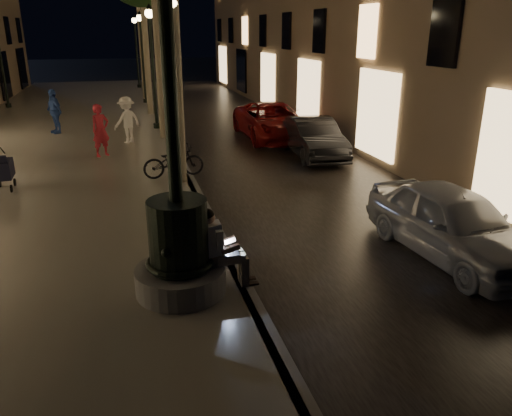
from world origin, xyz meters
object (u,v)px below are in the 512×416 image
object	(u,v)px
lamp_curb_b	(152,52)
lamp_curb_a	(174,65)
pedestrian_white	(127,120)
pedestrian_blue	(54,111)
seated_man_laptop	(219,246)
bicycle	(174,161)
lamp_curb_d	(136,42)
car_front	(453,223)
fountain_lamppost	(178,231)
lamp_curb_c	(142,46)
stroller	(3,170)
car_third	(273,121)
car_second	(313,138)
pedestrian_red	(101,130)

from	to	relation	value
lamp_curb_b	lamp_curb_a	bearing A→B (deg)	-90.00
pedestrian_white	pedestrian_blue	distance (m)	3.72
seated_man_laptop	bicycle	xyz separation A→B (m)	(-0.01, 6.49, -0.26)
seated_man_laptop	lamp_curb_d	size ratio (longest dim) A/B	0.28
seated_man_laptop	car_front	xyz separation A→B (m)	(4.50, 0.40, -0.23)
seated_man_laptop	lamp_curb_d	bearing A→B (deg)	89.83
fountain_lamppost	lamp_curb_c	size ratio (longest dim) A/B	1.08
lamp_curb_b	fountain_lamppost	bearing A→B (deg)	-92.86
bicycle	stroller	bearing A→B (deg)	83.89
lamp_curb_b	car_front	xyz separation A→B (m)	(4.41, -13.60, -2.56)
car_third	pedestrian_white	world-z (taller)	pedestrian_white
lamp_curb_d	car_second	bearing A→B (deg)	-77.51
lamp_curb_d	car_second	world-z (taller)	lamp_curb_d
lamp_curb_c	pedestrian_red	xyz separation A→B (m)	(-2.07, -12.46, -2.20)
car_second	pedestrian_blue	world-z (taller)	pedestrian_blue
stroller	car_second	world-z (taller)	car_second
fountain_lamppost	seated_man_laptop	xyz separation A→B (m)	(0.61, 0.00, -0.31)
car_front	car_second	xyz separation A→B (m)	(0.36, 8.05, -0.03)
fountain_lamppost	stroller	xyz separation A→B (m)	(-3.69, 6.41, -0.48)
lamp_curb_b	car_third	xyz separation A→B (m)	(4.30, -2.38, -2.55)
lamp_curb_b	lamp_curb_c	xyz separation A→B (m)	(0.00, 8.00, 0.00)
pedestrian_red	pedestrian_blue	bearing A→B (deg)	80.44
car_front	pedestrian_red	world-z (taller)	pedestrian_red
lamp_curb_b	seated_man_laptop	bearing A→B (deg)	-90.36
fountain_lamppost	lamp_curb_d	distance (m)	30.08
fountain_lamppost	bicycle	xyz separation A→B (m)	(0.60, 6.49, -0.57)
bicycle	car_front	bearing A→B (deg)	-150.67
lamp_curb_b	pedestrian_white	bearing A→B (deg)	-115.01
car_third	fountain_lamppost	bearing A→B (deg)	-112.99
pedestrian_red	car_second	bearing A→B (deg)	-41.18
pedestrian_blue	fountain_lamppost	bearing A→B (deg)	-19.59
bicycle	pedestrian_red	bearing A→B (deg)	25.59
seated_man_laptop	fountain_lamppost	bearing A→B (deg)	180.00
stroller	bicycle	size ratio (longest dim) A/B	0.63
lamp_curb_b	car_second	world-z (taller)	lamp_curb_b
pedestrian_white	bicycle	world-z (taller)	pedestrian_white
car_third	pedestrian_white	xyz separation A→B (m)	(-5.51, -0.20, 0.33)
car_third	pedestrian_blue	world-z (taller)	pedestrian_blue
fountain_lamppost	lamp_curb_b	world-z (taller)	fountain_lamppost
fountain_lamppost	seated_man_laptop	world-z (taller)	fountain_lamppost
fountain_lamppost	pedestrian_white	world-z (taller)	fountain_lamppost
lamp_curb_d	pedestrian_white	world-z (taller)	lamp_curb_d
car_front	pedestrian_blue	size ratio (longest dim) A/B	2.31
seated_man_laptop	pedestrian_blue	xyz separation A→B (m)	(-3.82, 13.97, 0.15)
car_second	pedestrian_red	distance (m)	6.94
car_front	fountain_lamppost	bearing A→B (deg)	-179.80
seated_man_laptop	car_second	distance (m)	9.76
car_front	pedestrian_red	size ratio (longest dim) A/B	2.37
lamp_curb_a	pedestrian_blue	bearing A→B (deg)	116.13
pedestrian_blue	pedestrian_red	bearing A→B (deg)	-9.93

